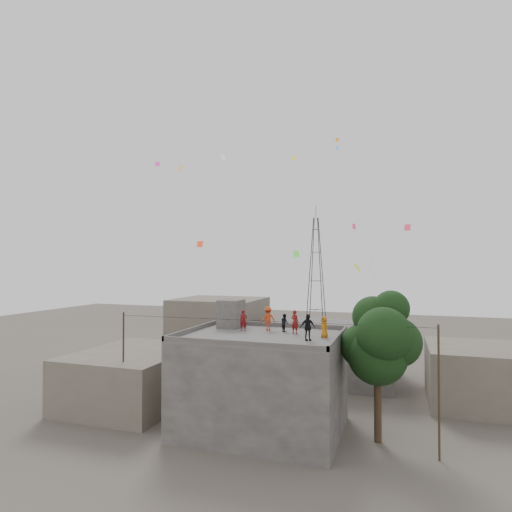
{
  "coord_description": "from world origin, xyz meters",
  "views": [
    {
      "loc": [
        8.55,
        -26.44,
        10.7
      ],
      "look_at": [
        -0.78,
        1.13,
        11.27
      ],
      "focal_mm": 30.0,
      "sensor_mm": 36.0,
      "label": 1
    }
  ],
  "objects_px": {
    "person_dark_adult": "(308,327)",
    "person_red_adult": "(295,322)",
    "tree": "(380,340)",
    "transmission_tower": "(316,275)",
    "stair_head_box": "(231,314)"
  },
  "relations": [
    {
      "from": "stair_head_box",
      "to": "tree",
      "type": "bearing_deg",
      "value": -10.74
    },
    {
      "from": "tree",
      "to": "transmission_tower",
      "type": "relative_size",
      "value": 0.45
    },
    {
      "from": "transmission_tower",
      "to": "person_red_adult",
      "type": "height_order",
      "value": "transmission_tower"
    },
    {
      "from": "stair_head_box",
      "to": "tree",
      "type": "distance_m",
      "value": 10.8
    },
    {
      "from": "tree",
      "to": "person_red_adult",
      "type": "xyz_separation_m",
      "value": [
        -5.48,
        0.7,
        0.78
      ]
    },
    {
      "from": "tree",
      "to": "transmission_tower",
      "type": "xyz_separation_m",
      "value": [
        -11.37,
        39.4,
        2.97
      ]
    },
    {
      "from": "transmission_tower",
      "to": "person_red_adult",
      "type": "relative_size",
      "value": 12.85
    },
    {
      "from": "tree",
      "to": "transmission_tower",
      "type": "distance_m",
      "value": 41.12
    },
    {
      "from": "tree",
      "to": "person_red_adult",
      "type": "distance_m",
      "value": 5.58
    },
    {
      "from": "person_dark_adult",
      "to": "tree",
      "type": "bearing_deg",
      "value": -13.34
    },
    {
      "from": "person_dark_adult",
      "to": "person_red_adult",
      "type": "bearing_deg",
      "value": 85.97
    },
    {
      "from": "transmission_tower",
      "to": "stair_head_box",
      "type": "bearing_deg",
      "value": -88.77
    },
    {
      "from": "tree",
      "to": "transmission_tower",
      "type": "height_order",
      "value": "transmission_tower"
    },
    {
      "from": "person_red_adult",
      "to": "stair_head_box",
      "type": "bearing_deg",
      "value": 7.17
    },
    {
      "from": "stair_head_box",
      "to": "person_red_adult",
      "type": "height_order",
      "value": "stair_head_box"
    }
  ]
}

